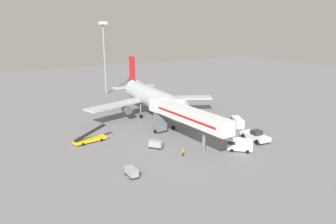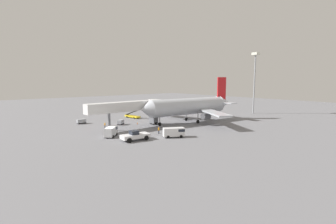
{
  "view_description": "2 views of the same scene",
  "coord_description": "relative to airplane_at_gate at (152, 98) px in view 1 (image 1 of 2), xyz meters",
  "views": [
    {
      "loc": [
        -43.61,
        -42.14,
        23.39
      ],
      "look_at": [
        -2.06,
        24.0,
        2.77
      ],
      "focal_mm": 34.72,
      "sensor_mm": 36.0,
      "label": 1
    },
    {
      "loc": [
        53.98,
        -26.53,
        13.78
      ],
      "look_at": [
        -3.02,
        20.8,
        4.18
      ],
      "focal_mm": 26.18,
      "sensor_mm": 36.0,
      "label": 2
    }
  ],
  "objects": [
    {
      "name": "ground_plane",
      "position": [
        2.93,
        -30.46,
        -5.33
      ],
      "size": [
        300.0,
        300.0,
        0.0
      ],
      "primitive_type": "plane",
      "color": "slate"
    },
    {
      "name": "airplane_at_gate",
      "position": [
        0.0,
        0.0,
        0.0
      ],
      "size": [
        35.82,
        37.05,
        14.9
      ],
      "color": "#B7BCC6",
      "rests_on": "ground"
    },
    {
      "name": "jet_bridge",
      "position": [
        -4.36,
        -20.42,
        0.67
      ],
      "size": [
        3.92,
        24.0,
        7.8
      ],
      "color": "silver",
      "rests_on": "ground"
    },
    {
      "name": "pushback_tug",
      "position": [
        9.44,
        -27.48,
        -4.24
      ],
      "size": [
        3.54,
        6.87,
        2.34
      ],
      "color": "white",
      "rests_on": "ground"
    },
    {
      "name": "belt_loader_truck",
      "position": [
        -20.42,
        -9.9,
        -4.55
      ],
      "size": [
        7.16,
        2.83,
        3.29
      ],
      "color": "yellow",
      "rests_on": "ground"
    },
    {
      "name": "service_van_near_left",
      "position": [
        12.91,
        -18.44,
        -4.01
      ],
      "size": [
        4.08,
        5.44,
        2.32
      ],
      "color": "white",
      "rests_on": "ground"
    },
    {
      "name": "service_van_far_center",
      "position": [
        2.38,
        -29.96,
        -3.97
      ],
      "size": [
        4.74,
        4.76,
        2.39
      ],
      "color": "silver",
      "rests_on": "ground"
    },
    {
      "name": "baggage_cart_rear_left",
      "position": [
        -10.61,
        -20.21,
        -4.46
      ],
      "size": [
        2.64,
        2.87,
        1.56
      ],
      "color": "#38383D",
      "rests_on": "ground"
    },
    {
      "name": "baggage_cart_mid_left",
      "position": [
        -20.19,
        -29.0,
        -4.51
      ],
      "size": [
        1.34,
        2.77,
        1.48
      ],
      "color": "#38383D",
      "rests_on": "ground"
    },
    {
      "name": "ground_crew_worker_foreground",
      "position": [
        -8.46,
        -26.49,
        -4.41
      ],
      "size": [
        0.46,
        0.46,
        1.73
      ],
      "color": "#1E2333",
      "rests_on": "ground"
    },
    {
      "name": "ground_crew_worker_midground",
      "position": [
        7.34,
        -18.95,
        -4.34
      ],
      "size": [
        0.5,
        0.5,
        1.85
      ],
      "color": "#1E2333",
      "rests_on": "ground"
    },
    {
      "name": "safety_cone_alpha",
      "position": [
        -8.08,
        -15.69,
        -5.02
      ],
      "size": [
        0.4,
        0.4,
        0.62
      ],
      "color": "black",
      "rests_on": "ground"
    },
    {
      "name": "safety_cone_bravo",
      "position": [
        9.57,
        -16.01,
        -4.96
      ],
      "size": [
        0.48,
        0.48,
        0.73
      ],
      "color": "black",
      "rests_on": "ground"
    },
    {
      "name": "apron_light_mast",
      "position": [
        1.27,
        35.75,
        12.12
      ],
      "size": [
        2.4,
        2.4,
        25.05
      ],
      "color": "#93969B",
      "rests_on": "ground"
    }
  ]
}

